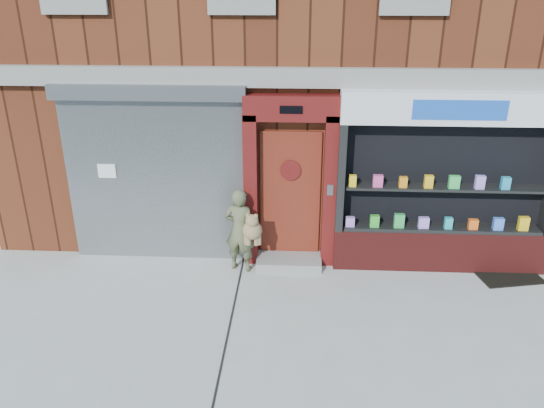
{
  "coord_description": "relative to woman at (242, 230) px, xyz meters",
  "views": [
    {
      "loc": [
        -0.62,
        -6.29,
        4.5
      ],
      "look_at": [
        -1.0,
        1.0,
        1.43
      ],
      "focal_mm": 35.0,
      "sensor_mm": 36.0,
      "label": 1
    }
  ],
  "objects": [
    {
      "name": "red_door_bay",
      "position": [
        0.78,
        0.33,
        0.72
      ],
      "size": [
        1.52,
        0.58,
        2.9
      ],
      "color": "#4F0E0D",
      "rests_on": "ground"
    },
    {
      "name": "pharmacy_bay",
      "position": [
        3.28,
        0.29,
        0.63
      ],
      "size": [
        3.5,
        0.41,
        3.0
      ],
      "color": "#5E1816",
      "rests_on": "ground"
    },
    {
      "name": "ground",
      "position": [
        1.53,
        -1.53,
        -0.74
      ],
      "size": [
        80.0,
        80.0,
        0.0
      ],
      "primitive_type": "plane",
      "color": "#9E9E99",
      "rests_on": "ground"
    },
    {
      "name": "woman",
      "position": [
        0.0,
        0.0,
        0.0
      ],
      "size": [
        0.68,
        0.53,
        1.45
      ],
      "color": "#555A3B",
      "rests_on": "ground"
    },
    {
      "name": "shutter_bay",
      "position": [
        -1.47,
        0.4,
        0.98
      ],
      "size": [
        3.1,
        0.3,
        3.04
      ],
      "color": "gray",
      "rests_on": "ground"
    },
    {
      "name": "doormat",
      "position": [
        4.4,
        0.02,
        -0.73
      ],
      "size": [
        1.12,
        0.89,
        0.03
      ],
      "primitive_type": "cube",
      "rotation": [
        0.0,
        0.0,
        0.2
      ],
      "color": "black",
      "rests_on": "ground"
    },
    {
      "name": "building",
      "position": [
        1.53,
        4.47,
        3.26
      ],
      "size": [
        12.0,
        8.16,
        8.0
      ],
      "color": "#4B1F11",
      "rests_on": "ground"
    }
  ]
}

